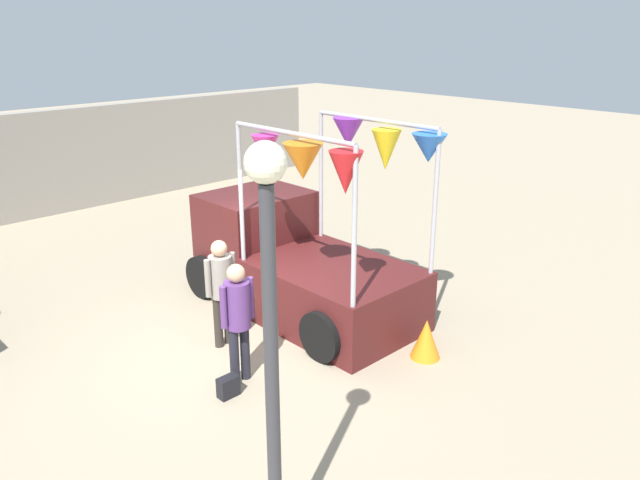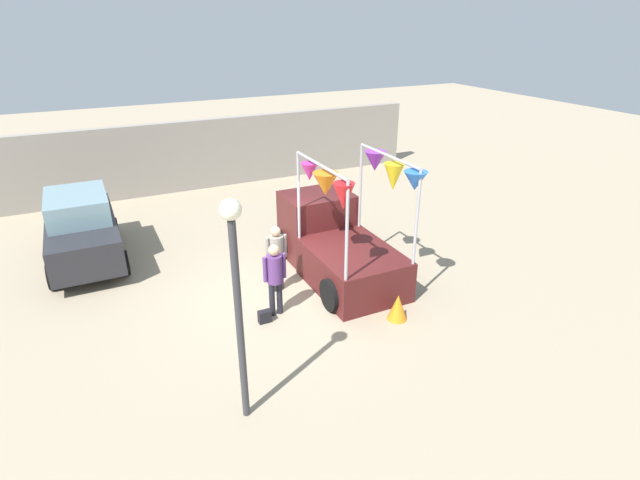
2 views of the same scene
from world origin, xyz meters
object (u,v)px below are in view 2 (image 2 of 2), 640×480
vendor_truck (334,239)px  person_vendor (276,253)px  handbag (265,317)px  person_customer (275,273)px  folded_kite_bundle_tangerine (398,307)px  street_lamp (236,283)px  parked_car (82,229)px

vendor_truck → person_vendor: bearing=-168.8°
handbag → person_customer: bearing=29.7°
person_vendor → folded_kite_bundle_tangerine: (1.90, -2.36, -0.71)m
folded_kite_bundle_tangerine → vendor_truck: bearing=93.8°
person_vendor → folded_kite_bundle_tangerine: size_ratio=2.79×
handbag → street_lamp: (-1.24, -2.47, 2.38)m
person_customer → person_vendor: size_ratio=1.02×
street_lamp → person_vendor: bearing=61.1°
parked_car → person_vendor: 5.57m
person_customer → street_lamp: (-1.59, -2.67, 1.49)m
vendor_truck → handbag: vendor_truck is taller
person_vendor → street_lamp: size_ratio=0.43×
parked_car → street_lamp: (2.07, -7.43, 1.58)m
person_customer → person_vendor: 1.08m
vendor_truck → person_customer: (-2.15, -1.33, 0.14)m
parked_car → folded_kite_bundle_tangerine: bearing=-45.7°
person_customer → folded_kite_bundle_tangerine: person_customer is taller
person_customer → person_vendor: bearing=66.6°
parked_car → folded_kite_bundle_tangerine: (5.99, -6.13, -0.64)m
vendor_truck → folded_kite_bundle_tangerine: vendor_truck is taller
person_vendor → parked_car: bearing=137.3°
vendor_truck → person_customer: 2.53m
parked_car → person_customer: 6.01m
street_lamp → folded_kite_bundle_tangerine: 4.69m
handbag → folded_kite_bundle_tangerine: 2.93m
vendor_truck → handbag: size_ratio=14.60×
vendor_truck → folded_kite_bundle_tangerine: (0.18, -2.70, -0.60)m
parked_car → person_vendor: (4.09, -3.78, 0.07)m
handbag → folded_kite_bundle_tangerine: size_ratio=0.47×
handbag → street_lamp: bearing=-116.7°
parked_car → street_lamp: size_ratio=1.04×
vendor_truck → parked_car: vendor_truck is taller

